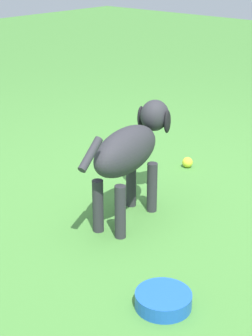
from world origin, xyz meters
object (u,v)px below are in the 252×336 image
at_px(tennis_ball_0, 187,162).
at_px(dog, 131,149).
at_px(water_bowl, 163,300).
at_px(tennis_ball_2, 121,154).

bearing_deg(tennis_ball_0, dog, 103.30).
bearing_deg(dog, water_bowl, -140.96).
xyz_separation_m(tennis_ball_0, tennis_ball_2, (0.40, 0.17, 0.00)).
height_order(tennis_ball_0, tennis_ball_2, same).
bearing_deg(water_bowl, tennis_ball_2, -41.81).
height_order(tennis_ball_2, water_bowl, tennis_ball_2).
xyz_separation_m(dog, tennis_ball_0, (0.17, -0.73, -0.33)).
distance_m(tennis_ball_0, tennis_ball_2, 0.44).
height_order(dog, tennis_ball_2, dog).
xyz_separation_m(dog, water_bowl, (-0.59, 0.48, -0.34)).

